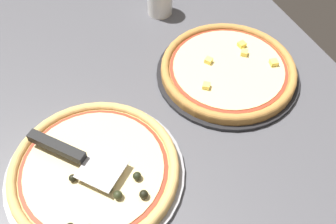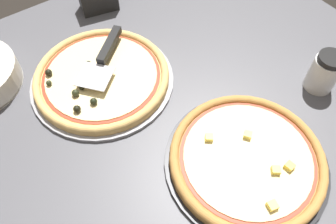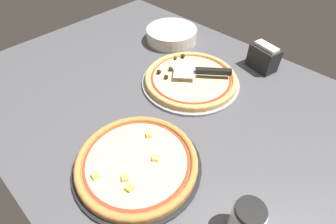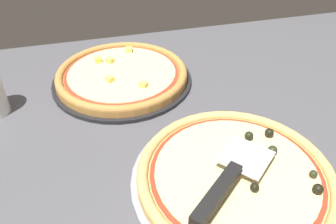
# 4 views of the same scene
# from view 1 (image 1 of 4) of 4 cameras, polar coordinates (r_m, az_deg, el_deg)

# --- Properties ---
(ground_plane) EXTENTS (1.55, 1.11, 0.04)m
(ground_plane) POSITION_cam_1_polar(r_m,az_deg,el_deg) (0.89, -1.74, -6.82)
(ground_plane) COLOR #4C4C51
(pizza_pan_front) EXTENTS (0.38, 0.38, 0.01)m
(pizza_pan_front) POSITION_cam_1_polar(r_m,az_deg,el_deg) (0.86, -10.49, -8.73)
(pizza_pan_front) COLOR #939399
(pizza_pan_front) RESTS_ON ground_plane
(pizza_front) EXTENTS (0.36, 0.36, 0.04)m
(pizza_front) POSITION_cam_1_polar(r_m,az_deg,el_deg) (0.85, -10.65, -8.17)
(pizza_front) COLOR #DBAD60
(pizza_front) RESTS_ON pizza_pan_front
(pizza_pan_back) EXTENTS (0.37, 0.37, 0.01)m
(pizza_pan_back) POSITION_cam_1_polar(r_m,az_deg,el_deg) (1.04, 8.62, 5.50)
(pizza_pan_back) COLOR black
(pizza_pan_back) RESTS_ON ground_plane
(pizza_back) EXTENTS (0.35, 0.35, 0.03)m
(pizza_back) POSITION_cam_1_polar(r_m,az_deg,el_deg) (1.03, 8.75, 6.22)
(pizza_back) COLOR #B77F3D
(pizza_back) RESTS_ON pizza_pan_back
(serving_spatula) EXTENTS (0.20, 0.18, 0.02)m
(serving_spatula) POSITION_cam_1_polar(r_m,az_deg,el_deg) (0.84, -14.58, -5.52)
(serving_spatula) COLOR #B7B7BC
(serving_spatula) RESTS_ON pizza_front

